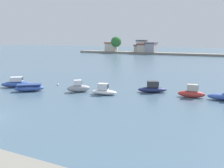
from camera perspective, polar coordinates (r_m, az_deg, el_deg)
name	(u,v)px	position (r m, az deg, el deg)	size (l,w,h in m)	color
moored_boat_1	(16,83)	(43.66, -21.54, 0.18)	(4.72, 3.85, 1.70)	#3856A8
moored_boat_2	(29,88)	(39.60, -18.78, -0.85)	(4.54, 4.00, 1.10)	#3856A8
moored_boat_3	(79,88)	(37.35, -7.84, -0.84)	(3.59, 3.27, 1.83)	#9E9EA3
moored_boat_4	(104,91)	(35.29, -1.94, -1.60)	(4.01, 2.23, 1.63)	white
moored_boat_5	(152,88)	(37.22, 9.45, -1.03)	(4.61, 3.18, 1.71)	navy
moored_boat_6	(192,93)	(35.31, 18.11, -1.95)	(3.74, 1.54, 1.83)	#C63833
mooring_buoy_1	(58,85)	(42.98, -12.54, -0.14)	(0.34, 0.34, 0.34)	white
distant_shoreline	(175,49)	(121.32, 14.45, 7.95)	(107.68, 7.54, 8.78)	gray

